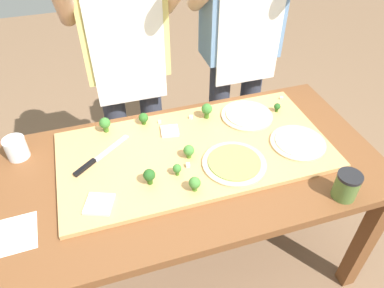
% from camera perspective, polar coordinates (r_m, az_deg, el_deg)
% --- Properties ---
extents(ground_plane, '(8.00, 8.00, 0.00)m').
position_cam_1_polar(ground_plane, '(2.14, 0.05, -17.72)').
color(ground_plane, brown).
extents(prep_table, '(1.61, 0.83, 0.75)m').
position_cam_1_polar(prep_table, '(1.61, 0.06, -5.58)').
color(prep_table, brown).
rests_on(prep_table, ground).
extents(cutting_board, '(1.17, 0.58, 0.02)m').
position_cam_1_polar(cutting_board, '(1.59, 0.52, -1.01)').
color(cutting_board, tan).
rests_on(cutting_board, prep_table).
extents(chefs_knife, '(0.26, 0.21, 0.02)m').
position_cam_1_polar(chefs_knife, '(1.57, -15.03, -2.47)').
color(chefs_knife, '#B7BABF').
rests_on(chefs_knife, cutting_board).
extents(pizza_whole_cheese_artichoke, '(0.25, 0.25, 0.02)m').
position_cam_1_polar(pizza_whole_cheese_artichoke, '(1.78, 8.61, 4.48)').
color(pizza_whole_cheese_artichoke, beige).
rests_on(pizza_whole_cheese_artichoke, cutting_board).
extents(pizza_whole_pesto_green, '(0.27, 0.27, 0.02)m').
position_cam_1_polar(pizza_whole_pesto_green, '(1.52, 6.65, -2.97)').
color(pizza_whole_pesto_green, beige).
rests_on(pizza_whole_pesto_green, cutting_board).
extents(pizza_whole_white_garlic, '(0.24, 0.24, 0.02)m').
position_cam_1_polar(pizza_whole_white_garlic, '(1.67, 16.29, 0.25)').
color(pizza_whole_white_garlic, beige).
rests_on(pizza_whole_white_garlic, cutting_board).
extents(pizza_slice_near_left, '(0.09, 0.09, 0.01)m').
position_cam_1_polar(pizza_slice_near_left, '(1.67, -3.51, 2.05)').
color(pizza_slice_near_left, silver).
rests_on(pizza_slice_near_left, cutting_board).
extents(pizza_slice_far_left, '(0.13, 0.13, 0.01)m').
position_cam_1_polar(pizza_slice_far_left, '(1.40, -14.38, -9.13)').
color(pizza_slice_far_left, silver).
rests_on(pizza_slice_far_left, cutting_board).
extents(broccoli_floret_back_right, '(0.05, 0.05, 0.06)m').
position_cam_1_polar(broccoli_floret_back_right, '(1.71, -7.62, 4.07)').
color(broccoli_floret_back_right, '#366618').
rests_on(broccoli_floret_back_right, cutting_board).
extents(broccoli_floret_back_mid, '(0.05, 0.05, 0.06)m').
position_cam_1_polar(broccoli_floret_back_mid, '(1.52, -0.49, -1.06)').
color(broccoli_floret_back_mid, '#487A23').
rests_on(broccoli_floret_back_mid, cutting_board).
extents(broccoli_floret_front_left, '(0.04, 0.04, 0.05)m').
position_cam_1_polar(broccoli_floret_front_left, '(1.45, -2.35, -3.93)').
color(broccoli_floret_front_left, '#3F7220').
rests_on(broccoli_floret_front_left, cutting_board).
extents(broccoli_floret_front_mid, '(0.03, 0.03, 0.05)m').
position_cam_1_polar(broccoli_floret_front_mid, '(1.83, 13.23, 5.70)').
color(broccoli_floret_front_mid, '#2C5915').
rests_on(broccoli_floret_front_mid, cutting_board).
extents(broccoli_floret_front_right, '(0.05, 0.05, 0.06)m').
position_cam_1_polar(broccoli_floret_front_right, '(1.39, 0.43, -6.18)').
color(broccoli_floret_front_right, '#487A23').
rests_on(broccoli_floret_front_right, cutting_board).
extents(broccoli_floret_center_left, '(0.05, 0.05, 0.08)m').
position_cam_1_polar(broccoli_floret_center_left, '(1.73, 2.35, 5.43)').
color(broccoli_floret_center_left, '#3F7220').
rests_on(broccoli_floret_center_left, cutting_board).
extents(broccoli_floret_center_right, '(0.05, 0.05, 0.07)m').
position_cam_1_polar(broccoli_floret_center_right, '(1.69, -13.51, 3.12)').
color(broccoli_floret_center_right, '#3F7220').
rests_on(broccoli_floret_center_right, cutting_board).
extents(broccoli_floret_back_left, '(0.05, 0.05, 0.07)m').
position_cam_1_polar(broccoli_floret_back_left, '(1.42, -6.72, -4.95)').
color(broccoli_floret_back_left, '#2C5915').
rests_on(broccoli_floret_back_left, cutting_board).
extents(cheese_crumble_a, '(0.02, 0.02, 0.02)m').
position_cam_1_polar(cheese_crumble_a, '(1.75, -0.16, 4.23)').
color(cheese_crumble_a, white).
rests_on(cheese_crumble_a, cutting_board).
extents(cheese_crumble_b, '(0.02, 0.02, 0.01)m').
position_cam_1_polar(cheese_crumble_b, '(1.93, 13.88, 7.00)').
color(cheese_crumble_b, silver).
rests_on(cheese_crumble_b, cutting_board).
extents(cheese_crumble_c, '(0.02, 0.02, 0.02)m').
position_cam_1_polar(cheese_crumble_c, '(1.50, -0.65, -3.35)').
color(cheese_crumble_c, silver).
rests_on(cheese_crumble_c, cutting_board).
extents(cheese_crumble_d, '(0.02, 0.02, 0.01)m').
position_cam_1_polar(cheese_crumble_d, '(1.72, -5.10, 3.48)').
color(cheese_crumble_d, white).
rests_on(cheese_crumble_d, cutting_board).
extents(flour_cup, '(0.09, 0.09, 0.10)m').
position_cam_1_polar(flour_cup, '(1.72, -25.83, -0.73)').
color(flour_cup, white).
rests_on(flour_cup, prep_table).
extents(sauce_jar, '(0.09, 0.09, 0.11)m').
position_cam_1_polar(sauce_jar, '(1.50, 23.11, -6.04)').
color(sauce_jar, '#517033').
rests_on(sauce_jar, prep_table).
extents(recipe_note, '(0.13, 0.17, 0.00)m').
position_cam_1_polar(recipe_note, '(1.45, -25.61, -12.56)').
color(recipe_note, white).
rests_on(recipe_note, prep_table).
extents(cook_left, '(0.54, 0.39, 1.67)m').
position_cam_1_polar(cook_left, '(1.85, -10.31, 13.73)').
color(cook_left, '#333847').
rests_on(cook_left, ground).
extents(cook_right, '(0.54, 0.39, 1.67)m').
position_cam_1_polar(cook_right, '(2.00, 7.71, 16.21)').
color(cook_right, '#333847').
rests_on(cook_right, ground).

